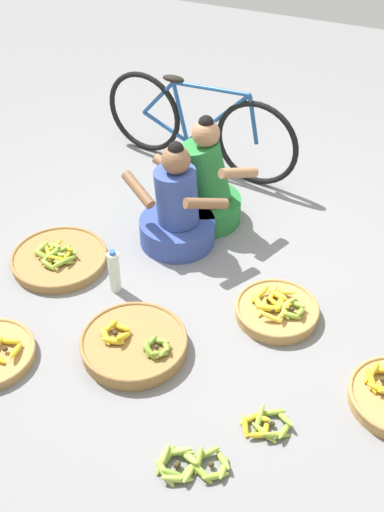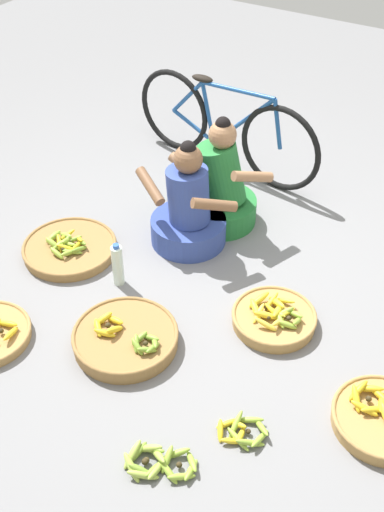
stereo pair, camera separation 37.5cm
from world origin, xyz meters
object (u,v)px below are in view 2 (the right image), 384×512
at_px(vendor_woman_behind, 221,190).
at_px(loose_bananas_near_bicycle, 157,462).
at_px(vendor_woman_front, 188,211).
at_px(banana_basket_front_center, 274,317).
at_px(bicycle_leaning, 224,127).
at_px(banana_basket_back_center, 70,248).
at_px(banana_basket_mid_right, 383,418).
at_px(water_bottle, 118,265).
at_px(loose_bananas_near_vendor, 242,431).
at_px(banana_basket_back_left, 126,338).

xyz_separation_m(vendor_woman_behind, loose_bananas_near_bicycle, (0.71, -1.91, -0.24)).
xyz_separation_m(vendor_woman_front, banana_basket_front_center, (0.86, -0.43, -0.20)).
bearing_deg(bicycle_leaning, banana_basket_back_center, -103.02).
bearing_deg(banana_basket_mid_right, banana_basket_back_center, 173.34).
relative_size(loose_bananas_near_bicycle, water_bottle, 1.19).
xyz_separation_m(banana_basket_mid_right, water_bottle, (-1.79, 0.19, 0.10)).
height_order(loose_bananas_near_bicycle, loose_bananas_near_vendor, loose_bananas_near_bicycle).
bearing_deg(bicycle_leaning, loose_bananas_near_vendor, -58.95).
distance_m(vendor_woman_front, banana_basket_front_center, 0.98).
bearing_deg(vendor_woman_front, water_bottle, -104.20).
bearing_deg(banana_basket_mid_right, bicycle_leaning, 136.99).
bearing_deg(loose_bananas_near_bicycle, bicycle_leaning, 112.30).
bearing_deg(vendor_woman_behind, banana_basket_front_center, -43.60).
height_order(bicycle_leaning, water_bottle, bicycle_leaning).
distance_m(vendor_woman_front, banana_basket_back_left, 1.06).
xyz_separation_m(banana_basket_back_left, water_bottle, (-0.35, 0.41, 0.09)).
relative_size(bicycle_leaning, banana_basket_front_center, 3.34).
distance_m(vendor_woman_behind, banana_basket_back_center, 1.12).
relative_size(bicycle_leaning, banana_basket_back_left, 2.76).
height_order(vendor_woman_behind, banana_basket_back_left, vendor_woman_behind).
bearing_deg(banana_basket_front_center, banana_basket_back_center, -176.07).
bearing_deg(vendor_woman_behind, vendor_woman_front, -102.73).
height_order(bicycle_leaning, banana_basket_back_left, bicycle_leaning).
bearing_deg(bicycle_leaning, banana_basket_back_left, -76.89).
bearing_deg(banana_basket_mid_right, vendor_woman_behind, 144.60).
height_order(banana_basket_back_center, water_bottle, water_bottle).
bearing_deg(banana_basket_back_center, loose_bananas_near_vendor, -22.32).
bearing_deg(water_bottle, banana_basket_mid_right, -5.98).
xyz_separation_m(bicycle_leaning, banana_basket_back_left, (0.47, -2.01, -0.30)).
bearing_deg(vendor_woman_front, banana_basket_back_left, -79.09).
bearing_deg(bicycle_leaning, banana_basket_mid_right, -43.01).
relative_size(banana_basket_mid_right, banana_basket_back_center, 0.82).
xyz_separation_m(banana_basket_back_center, loose_bananas_near_vendor, (1.68, -0.69, -0.02)).
xyz_separation_m(banana_basket_back_center, water_bottle, (0.47, -0.08, 0.11)).
distance_m(loose_bananas_near_bicycle, loose_bananas_near_vendor, 0.46).
bearing_deg(banana_basket_front_center, loose_bananas_near_bicycle, -93.53).
distance_m(banana_basket_back_center, loose_bananas_near_vendor, 1.82).
height_order(vendor_woman_front, banana_basket_front_center, vendor_woman_front).
bearing_deg(water_bottle, banana_basket_back_left, -49.81).
bearing_deg(loose_bananas_near_bicycle, vendor_woman_behind, 110.50).
distance_m(bicycle_leaning, loose_bananas_near_vendor, 2.60).
relative_size(banana_basket_front_center, banana_basket_mid_right, 0.96).
bearing_deg(vendor_woman_front, vendor_woman_behind, 77.27).
bearing_deg(banana_basket_mid_right, vendor_woman_front, 154.18).
relative_size(banana_basket_back_left, banana_basket_back_center, 0.96).
relative_size(vendor_woman_behind, banana_basket_front_center, 1.62).
xyz_separation_m(banana_basket_back_left, loose_bananas_near_vendor, (0.86, -0.20, -0.03)).
xyz_separation_m(vendor_woman_front, bicycle_leaning, (-0.27, 0.99, 0.11)).
distance_m(vendor_woman_behind, loose_bananas_near_bicycle, 2.05).
distance_m(bicycle_leaning, banana_basket_back_center, 1.59).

